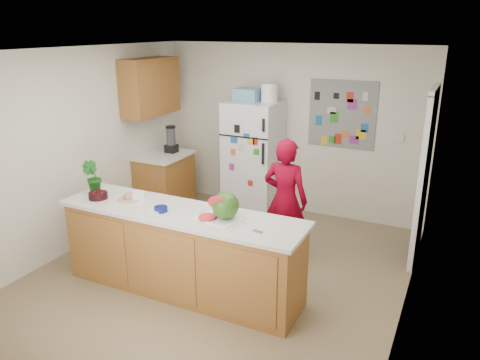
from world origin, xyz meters
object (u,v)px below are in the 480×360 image
at_px(refrigerator, 253,158).
at_px(person, 285,200).
at_px(watermelon, 225,206).
at_px(cherry_bowl, 98,196).

xyz_separation_m(refrigerator, person, (0.96, -1.19, -0.09)).
xyz_separation_m(refrigerator, watermelon, (0.78, -2.37, 0.22)).
height_order(person, watermelon, person).
distance_m(person, watermelon, 1.23).
bearing_deg(cherry_bowl, watermelon, 3.59).
xyz_separation_m(person, watermelon, (-0.19, -1.17, 0.31)).
relative_size(person, cherry_bowl, 7.33).
bearing_deg(person, refrigerator, -49.97).
bearing_deg(refrigerator, watermelon, -71.86).
distance_m(refrigerator, watermelon, 2.50).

